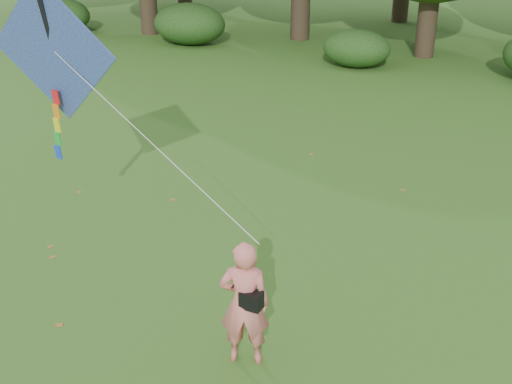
% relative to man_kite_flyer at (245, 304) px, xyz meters
% --- Properties ---
extents(ground, '(100.00, 100.00, 0.00)m').
position_rel_man_kite_flyer_xyz_m(ground, '(-0.06, 0.35, -0.97)').
color(ground, '#265114').
rests_on(ground, ground).
extents(man_kite_flyer, '(0.83, 0.68, 1.94)m').
position_rel_man_kite_flyer_xyz_m(man_kite_flyer, '(0.00, 0.00, 0.00)').
color(man_kite_flyer, '#E8746D').
rests_on(man_kite_flyer, ground).
extents(crossbody_bag, '(0.43, 0.20, 0.74)m').
position_rel_man_kite_flyer_xyz_m(crossbody_bag, '(0.12, -0.03, 0.13)').
color(crossbody_bag, black).
rests_on(crossbody_bag, ground).
extents(flying_kite, '(5.85, 1.90, 3.24)m').
position_rel_man_kite_flyer_xyz_m(flying_kite, '(-4.33, 1.50, 2.75)').
color(flying_kite, '#233A99').
rests_on(flying_kite, ground).
extents(shrub_band, '(39.15, 3.22, 1.88)m').
position_rel_man_kite_flyer_xyz_m(shrub_band, '(-0.79, 17.95, -0.11)').
color(shrub_band, '#264919').
rests_on(shrub_band, ground).
extents(fallen_leaves, '(11.05, 11.53, 0.01)m').
position_rel_man_kite_flyer_xyz_m(fallen_leaves, '(-1.80, 3.26, -0.96)').
color(fallen_leaves, '#956328').
rests_on(fallen_leaves, ground).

